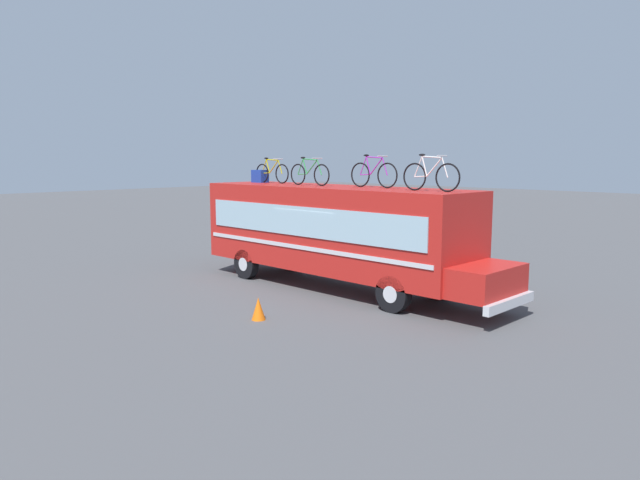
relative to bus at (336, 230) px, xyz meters
The scene contains 8 objects.
ground_plane 1.84m from the bus, behind, with size 120.00×120.00×0.00m, color #4C4C4F.
bus is the anchor object (origin of this frame).
luggage_bag_1 4.29m from the bus, behind, with size 0.56×0.37×0.44m, color #193899.
rooftop_bicycle_1 3.71m from the bus, behind, with size 1.71×0.44×0.88m.
rooftop_bicycle_2 2.03m from the bus, behind, with size 1.75×0.44×0.90m.
rooftop_bicycle_3 2.14m from the bus, 13.74° to the left, with size 1.75×0.44×0.97m.
rooftop_bicycle_4 3.92m from the bus, ahead, with size 1.76×0.44×0.97m.
traffic_cone 4.44m from the bus, 74.23° to the right, with size 0.35×0.35×0.57m, color orange.
Camera 1 is at (12.43, -13.01, 4.00)m, focal length 32.86 mm.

